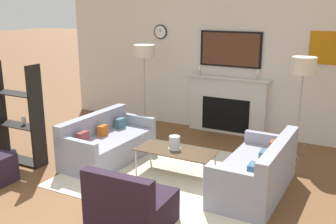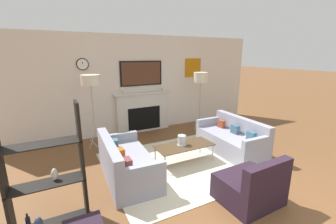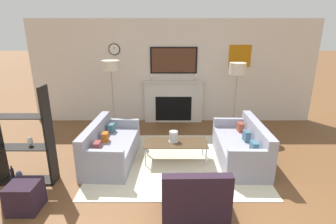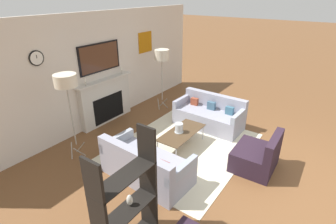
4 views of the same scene
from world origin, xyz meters
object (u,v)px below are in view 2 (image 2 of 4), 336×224
(coffee_table, at_px, (185,146))
(floor_lamp_left, at_px, (91,81))
(armchair, at_px, (251,187))
(shelf_unit, at_px, (46,176))
(couch_left, at_px, (126,164))
(hurricane_candle, at_px, (182,141))
(floor_lamp_right, at_px, (201,78))
(couch_right, at_px, (232,140))

(coffee_table, distance_m, floor_lamp_left, 2.51)
(armchair, xyz_separation_m, shelf_unit, (-2.66, 0.83, 0.47))
(coffee_table, height_order, shelf_unit, shelf_unit)
(floor_lamp_left, distance_m, shelf_unit, 2.67)
(couch_left, bearing_deg, shelf_unit, -149.75)
(couch_left, bearing_deg, armchair, -46.57)
(couch_left, height_order, hurricane_candle, couch_left)
(couch_left, xyz_separation_m, hurricane_candle, (1.21, 0.07, 0.20))
(couch_left, height_order, floor_lamp_right, floor_lamp_right)
(shelf_unit, bearing_deg, couch_right, 10.73)
(couch_right, relative_size, floor_lamp_left, 0.95)
(armchair, bearing_deg, floor_lamp_left, 118.18)
(couch_right, bearing_deg, floor_lamp_right, 81.68)
(armchair, relative_size, hurricane_candle, 4.33)
(floor_lamp_right, relative_size, shelf_unit, 1.04)
(coffee_table, distance_m, floor_lamp_right, 2.48)
(armchair, height_order, floor_lamp_left, floor_lamp_left)
(armchair, height_order, floor_lamp_right, floor_lamp_right)
(couch_left, distance_m, floor_lamp_right, 3.42)
(couch_left, height_order, floor_lamp_left, floor_lamp_left)
(couch_left, height_order, armchair, armchair)
(couch_left, relative_size, coffee_table, 1.38)
(couch_left, distance_m, coffee_table, 1.25)
(shelf_unit, bearing_deg, couch_left, 30.25)
(couch_left, bearing_deg, coffee_table, 0.97)
(couch_left, xyz_separation_m, shelf_unit, (-1.21, -0.71, 0.45))
(hurricane_candle, xyz_separation_m, floor_lamp_left, (-1.45, 1.55, 1.13))
(floor_lamp_left, height_order, floor_lamp_right, floor_lamp_left)
(coffee_table, relative_size, shelf_unit, 0.73)
(couch_left, height_order, couch_right, couch_right)
(coffee_table, height_order, floor_lamp_right, floor_lamp_right)
(armchair, distance_m, shelf_unit, 2.83)
(hurricane_candle, relative_size, shelf_unit, 0.12)
(coffee_table, bearing_deg, hurricane_candle, 127.11)
(shelf_unit, bearing_deg, floor_lamp_right, 30.48)
(armchair, relative_size, floor_lamp_right, 0.52)
(coffee_table, bearing_deg, floor_lamp_right, 46.94)
(couch_right, bearing_deg, shelf_unit, -169.27)
(couch_right, bearing_deg, hurricane_candle, 176.80)
(armchair, relative_size, shelf_unit, 0.54)
(armchair, bearing_deg, couch_left, 133.43)
(couch_left, distance_m, couch_right, 2.50)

